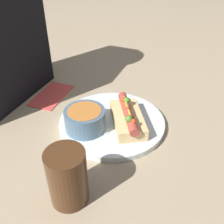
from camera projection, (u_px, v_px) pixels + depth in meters
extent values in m
plane|color=tan|center=(112.00, 125.00, 0.69)|extent=(4.00, 4.00, 0.00)
cylinder|color=white|center=(112.00, 122.00, 0.69)|extent=(0.27, 0.27, 0.02)
cube|color=#E5C17F|center=(127.00, 120.00, 0.66)|extent=(0.16, 0.13, 0.03)
cylinder|color=#B24738|center=(127.00, 113.00, 0.65)|extent=(0.15, 0.10, 0.02)
sphere|color=#518C2D|center=(127.00, 100.00, 0.67)|extent=(0.02, 0.02, 0.02)
sphere|color=#C63F1E|center=(134.00, 122.00, 0.60)|extent=(0.01, 0.01, 0.01)
sphere|color=#C63F1E|center=(130.00, 117.00, 0.62)|extent=(0.01, 0.01, 0.01)
sphere|color=#C63F1E|center=(124.00, 100.00, 0.67)|extent=(0.02, 0.02, 0.02)
sphere|color=#518C2D|center=(129.00, 119.00, 0.61)|extent=(0.02, 0.02, 0.02)
sphere|color=#C63F1E|center=(128.00, 109.00, 0.64)|extent=(0.01, 0.01, 0.01)
cylinder|color=gold|center=(128.00, 110.00, 0.64)|extent=(0.10, 0.06, 0.01)
cylinder|color=slate|center=(85.00, 120.00, 0.64)|extent=(0.10, 0.10, 0.05)
cylinder|color=#C67533|center=(84.00, 112.00, 0.63)|extent=(0.08, 0.08, 0.01)
cube|color=#B7B7BC|center=(121.00, 136.00, 0.63)|extent=(0.03, 0.12, 0.00)
ellipsoid|color=#B7B7BC|center=(88.00, 130.00, 0.64)|extent=(0.04, 0.05, 0.01)
cylinder|color=#4C2D19|center=(67.00, 177.00, 0.47)|extent=(0.07, 0.07, 0.12)
cube|color=#E04C47|center=(51.00, 95.00, 0.81)|extent=(0.15, 0.09, 0.01)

